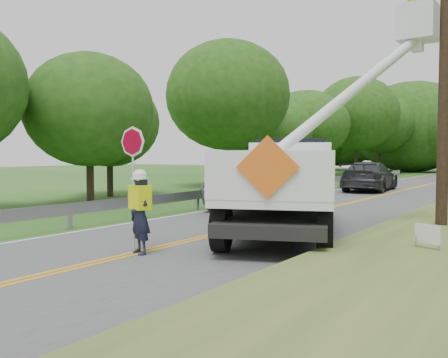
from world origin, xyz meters
The scene contains 10 objects.
ground centered at (0.00, 0.00, 0.00)m, with size 140.00×140.00×0.00m, color #28501C.
road centered at (0.00, 14.00, 0.01)m, with size 7.20×96.00×0.03m.
guardrail centered at (-4.02, 14.91, 0.55)m, with size 0.18×48.00×0.77m.
treeline_left centered at (-10.30, 31.05, 5.34)m, with size 10.36×54.31×10.20m.
flagger centered at (0.13, 2.63, 1.01)m, with size 1.11×0.59×2.78m.
bucket_truck centered at (1.20, 7.96, 1.66)m, with size 6.02×8.02×7.37m.
suv_silver centered at (-2.09, 12.14, 0.90)m, with size 2.91×6.31×1.75m, color #ABADB2.
suv_darkgrey centered at (-1.58, 23.33, 0.87)m, with size 2.39×5.88×1.71m, color #333439.
stop_sign_permanent centered at (-4.06, 19.25, 1.72)m, with size 0.54×0.13×2.58m.
yard_sign centered at (5.43, 5.30, 0.57)m, with size 0.52×0.20×0.79m.
Camera 1 is at (7.51, -4.72, 2.19)m, focal length 38.29 mm.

